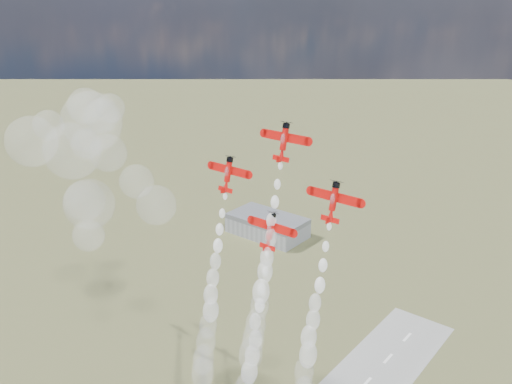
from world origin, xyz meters
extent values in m
cube|color=gray|center=(-120.00, 180.00, 5.00)|extent=(50.00, 28.00, 10.00)
cube|color=#595B60|center=(-120.00, 180.00, 11.50)|extent=(50.00, 28.00, 3.00)
cylinder|color=red|center=(10.61, 13.95, 120.35)|extent=(1.38, 2.52, 5.32)
cylinder|color=black|center=(10.61, 14.58, 123.04)|extent=(1.58, 1.77, 1.32)
cube|color=red|center=(10.61, 14.35, 120.56)|extent=(12.05, 0.66, 1.97)
cube|color=white|center=(7.35, 14.47, 120.53)|extent=(4.74, 0.15, 0.54)
cube|color=white|center=(13.87, 14.47, 120.53)|extent=(4.74, 0.15, 0.54)
cube|color=red|center=(10.61, 12.78, 116.05)|extent=(4.35, 0.36, 1.08)
cube|color=red|center=(10.61, 12.02, 116.03)|extent=(0.14, 1.93, 1.64)
ellipsoid|color=silver|center=(10.61, 13.39, 120.37)|extent=(1.09, 1.50, 2.61)
cone|color=red|center=(10.61, 13.06, 116.80)|extent=(1.38, 1.94, 2.82)
cylinder|color=red|center=(-3.86, 11.62, 110.49)|extent=(1.38, 2.52, 5.32)
cylinder|color=black|center=(-3.86, 12.26, 113.18)|extent=(1.58, 1.77, 1.32)
cube|color=red|center=(-3.86, 12.03, 110.70)|extent=(12.05, 0.66, 1.97)
cube|color=white|center=(-7.12, 12.14, 110.67)|extent=(4.74, 0.15, 0.54)
cube|color=white|center=(-0.60, 12.14, 110.67)|extent=(4.74, 0.15, 0.54)
cube|color=red|center=(-3.86, 10.46, 106.19)|extent=(4.35, 0.36, 1.08)
cube|color=red|center=(-3.86, 9.69, 106.17)|extent=(0.14, 1.93, 1.64)
ellipsoid|color=silver|center=(-3.86, 11.07, 110.52)|extent=(1.09, 1.50, 2.61)
cone|color=red|center=(-3.86, 10.74, 106.94)|extent=(1.38, 1.94, 2.82)
cylinder|color=red|center=(25.08, 11.62, 110.49)|extent=(1.38, 2.52, 5.32)
cylinder|color=black|center=(25.08, 12.26, 113.18)|extent=(1.58, 1.77, 1.32)
cube|color=red|center=(25.08, 12.03, 110.70)|extent=(12.05, 0.66, 1.97)
cube|color=white|center=(21.82, 12.14, 110.67)|extent=(4.74, 0.15, 0.54)
cube|color=white|center=(28.34, 12.14, 110.67)|extent=(4.74, 0.15, 0.54)
cube|color=red|center=(25.08, 10.46, 106.19)|extent=(4.35, 0.36, 1.08)
cube|color=red|center=(25.08, 9.69, 106.17)|extent=(0.14, 1.93, 1.64)
ellipsoid|color=silver|center=(25.08, 11.07, 110.52)|extent=(1.09, 1.50, 2.61)
cone|color=red|center=(25.08, 10.74, 106.94)|extent=(1.38, 1.94, 2.82)
cylinder|color=red|center=(10.61, 9.30, 100.63)|extent=(1.38, 2.52, 5.32)
cylinder|color=black|center=(10.61, 9.93, 103.32)|extent=(1.58, 1.77, 1.32)
cube|color=red|center=(10.61, 9.70, 100.84)|extent=(12.05, 0.66, 1.97)
cube|color=white|center=(7.35, 9.82, 100.81)|extent=(4.74, 0.15, 0.54)
cube|color=white|center=(13.87, 9.82, 100.81)|extent=(4.74, 0.15, 0.54)
cube|color=red|center=(10.61, 8.14, 96.33)|extent=(4.35, 0.36, 1.08)
cube|color=red|center=(10.61, 7.37, 96.31)|extent=(0.14, 1.93, 1.64)
ellipsoid|color=silver|center=(10.61, 8.75, 100.66)|extent=(1.09, 1.50, 2.61)
cone|color=red|center=(10.61, 8.41, 97.08)|extent=(1.38, 1.94, 2.82)
sphere|color=white|center=(10.61, 12.65, 114.39)|extent=(1.02, 1.02, 1.01)
sphere|color=white|center=(10.64, 11.57, 110.41)|extent=(1.40, 1.40, 1.40)
sphere|color=white|center=(10.62, 10.76, 106.42)|extent=(1.78, 1.78, 1.78)
sphere|color=white|center=(10.44, 9.81, 102.27)|extent=(2.16, 2.16, 2.16)
sphere|color=white|center=(10.93, 9.05, 98.45)|extent=(2.55, 2.55, 2.55)
sphere|color=white|center=(10.89, 7.66, 93.97)|extent=(2.93, 2.93, 2.93)
sphere|color=white|center=(10.69, 7.24, 90.50)|extent=(3.32, 3.32, 3.31)
sphere|color=white|center=(10.93, 5.49, 86.12)|extent=(3.70, 3.70, 3.70)
sphere|color=white|center=(10.75, 5.22, 82.43)|extent=(4.08, 4.08, 4.08)
sphere|color=white|center=(10.63, 3.95, 78.02)|extent=(4.46, 4.46, 4.47)
sphere|color=white|center=(10.39, 3.29, 74.16)|extent=(4.85, 4.85, 4.85)
sphere|color=white|center=(10.30, 2.41, 70.46)|extent=(5.23, 5.23, 5.23)
sphere|color=white|center=(-3.84, 10.29, 104.52)|extent=(1.02, 1.02, 1.01)
sphere|color=white|center=(-3.94, 9.22, 100.43)|extent=(1.40, 1.40, 1.40)
sphere|color=white|center=(-4.08, 8.33, 96.48)|extent=(1.78, 1.78, 1.78)
sphere|color=white|center=(-4.03, 7.51, 92.44)|extent=(2.16, 2.17, 2.16)
sphere|color=white|center=(-4.01, 6.47, 88.64)|extent=(2.55, 2.55, 2.55)
sphere|color=white|center=(-4.19, 5.56, 84.37)|extent=(2.93, 2.93, 2.93)
sphere|color=white|center=(-3.81, 4.21, 80.39)|extent=(3.31, 3.31, 3.31)
sphere|color=white|center=(-3.60, 3.85, 76.14)|extent=(3.70, 3.70, 3.70)
sphere|color=white|center=(-3.38, 2.49, 72.54)|extent=(4.08, 4.08, 4.08)
sphere|color=white|center=(-3.58, 1.71, 68.11)|extent=(4.46, 4.46, 4.47)
sphere|color=white|center=(-3.28, 0.24, 63.65)|extent=(4.85, 4.85, 4.85)
sphere|color=white|center=(-3.73, 0.27, 59.49)|extent=(5.23, 5.23, 5.23)
sphere|color=white|center=(25.11, 10.24, 104.65)|extent=(1.02, 1.02, 1.01)
sphere|color=white|center=(25.06, 9.31, 100.38)|extent=(1.40, 1.40, 1.40)
sphere|color=white|center=(25.27, 8.20, 96.49)|extent=(1.78, 1.78, 1.78)
sphere|color=white|center=(25.32, 7.24, 92.17)|extent=(2.16, 2.16, 2.16)
sphere|color=white|center=(24.86, 6.36, 88.09)|extent=(2.55, 2.55, 2.55)
sphere|color=white|center=(24.88, 5.83, 84.15)|extent=(2.93, 2.93, 2.93)
sphere|color=white|center=(24.99, 4.19, 80.69)|extent=(3.31, 3.31, 3.31)
sphere|color=white|center=(25.30, 3.75, 76.60)|extent=(3.70, 3.70, 3.70)
sphere|color=white|center=(25.06, 2.76, 72.69)|extent=(4.08, 4.08, 4.08)
sphere|color=white|center=(10.60, 8.01, 94.61)|extent=(1.02, 1.02, 1.01)
sphere|color=white|center=(10.77, 7.11, 90.63)|extent=(1.40, 1.40, 1.40)
sphere|color=white|center=(10.67, 5.94, 86.44)|extent=(1.78, 1.78, 1.78)
sphere|color=white|center=(10.70, 5.30, 82.51)|extent=(2.16, 2.16, 2.16)
sphere|color=white|center=(10.38, 3.99, 78.71)|extent=(2.55, 2.55, 2.55)
sphere|color=white|center=(10.97, 3.38, 74.28)|extent=(2.93, 2.93, 2.93)
sphere|color=white|center=(10.90, 2.21, 70.38)|extent=(3.32, 3.31, 3.31)
sphere|color=white|center=(10.92, 1.13, 66.52)|extent=(3.70, 3.70, 3.70)
sphere|color=white|center=(-51.41, 21.94, 94.82)|extent=(10.79, 10.79, 10.79)
sphere|color=white|center=(-87.28, 27.62, 76.64)|extent=(18.94, 18.94, 18.94)
sphere|color=white|center=(-68.93, 24.91, 100.25)|extent=(12.59, 12.59, 12.59)
sphere|color=white|center=(-98.99, 36.99, 95.66)|extent=(11.67, 11.67, 11.67)
sphere|color=white|center=(-52.55, 30.18, 84.04)|extent=(13.41, 13.41, 13.41)
sphere|color=white|center=(-81.94, 32.71, 109.49)|extent=(12.03, 12.03, 12.03)
sphere|color=white|center=(-80.46, 18.97, 100.13)|extent=(19.16, 19.16, 19.16)
sphere|color=white|center=(-71.64, 15.79, 72.66)|extent=(10.86, 10.86, 10.86)
sphere|color=white|center=(-97.36, 21.48, 106.11)|extent=(10.89, 10.89, 10.89)
sphere|color=white|center=(-101.02, 16.32, 100.69)|extent=(18.22, 18.22, 18.22)
sphere|color=white|center=(-62.17, 15.27, 113.43)|extent=(18.49, 18.49, 18.49)
sphere|color=white|center=(-76.28, 23.36, 115.28)|extent=(11.97, 11.97, 11.97)
sphere|color=white|center=(-80.29, 35.76, 112.13)|extent=(10.37, 10.37, 10.37)
sphere|color=white|center=(-92.17, 28.97, 76.36)|extent=(15.46, 15.46, 15.46)
camera|label=1|loc=(77.36, -79.75, 150.26)|focal=38.00mm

